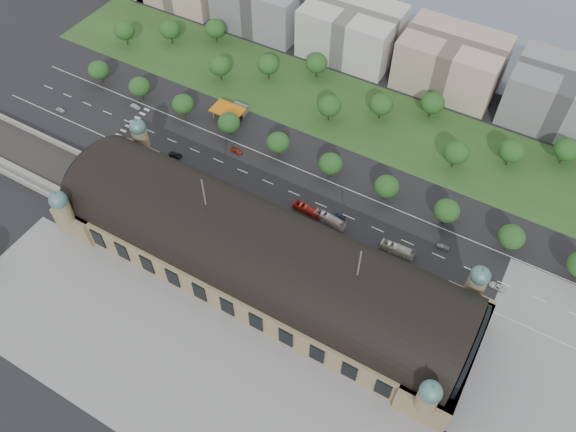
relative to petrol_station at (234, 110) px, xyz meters
The scene contains 50 objects.
ground 84.71m from the petrol_station, 50.45° to the right, with size 900.00×900.00×0.00m, color black.
station 84.98m from the petrol_station, 50.45° to the right, with size 150.00×48.40×44.30m.
track_cutting 87.79m from the petrol_station, 129.73° to the right, with size 70.00×24.00×3.10m.
plaza_south 126.63m from the petrol_station, 59.68° to the right, with size 190.00×48.00×0.12m, color gray.
plaza_east 169.97m from the petrol_station, 22.59° to the right, with size 56.00×100.00×0.12m, color gray.
road_slab 43.62m from the petrol_station, 38.82° to the right, with size 260.00×26.00×0.10m, color black.
grass_belt 47.86m from the petrol_station, 35.47° to the left, with size 300.00×45.00×0.10m, color #2B4B1E.
petrol_station is the anchor object (origin of this frame).
office_2 73.13m from the petrol_station, 111.07° to the left, with size 45.00×32.00×24.00m, color gray.
office_3 72.38m from the petrol_station, 70.56° to the left, with size 45.00×32.00×24.00m, color beige.
office_4 100.64m from the petrol_station, 42.50° to the left, with size 45.00×32.00×24.00m, color #BCA894.
office_5 141.49m from the petrol_station, 28.66° to the left, with size 45.00×32.00×24.00m, color gray.
tree_row_0 67.38m from the petrol_station, 169.47° to the right, with size 9.60×9.60×11.52m.
tree_row_1 44.08m from the petrol_station, 163.73° to the right, with size 9.60×9.60×11.52m.
tree_row_2 22.32m from the petrol_station, 145.83° to the right, with size 9.60×9.60×11.52m.
tree_row_3 14.35m from the petrol_station, 64.33° to the right, with size 9.60×9.60×11.52m.
tree_row_4 32.64m from the petrol_station, 22.33° to the right, with size 9.60×9.60×11.52m.
tree_row_5 55.47m from the petrol_station, 12.84° to the right, with size 9.60×9.60×11.52m.
tree_row_6 78.99m from the petrol_station, ahead, with size 9.60×9.60×11.52m.
tree_row_7 102.74m from the petrol_station, ahead, with size 9.60×9.60×11.52m.
tree_row_8 126.58m from the petrol_station, ahead, with size 9.60×9.60×11.52m.
tree_belt_0 78.30m from the petrol_station, 166.89° to the left, with size 10.40×10.40×12.48m.
tree_belt_1 64.57m from the petrol_station, 152.50° to the left, with size 10.40×10.40×12.48m.
tree_belt_2 56.72m from the petrol_station, 132.40° to the left, with size 10.40×10.40×12.48m.
tree_belt_3 26.54m from the petrol_station, 137.15° to the left, with size 10.40×10.40×12.48m.
tree_belt_4 30.15m from the petrol_station, 90.18° to the left, with size 10.40×10.40×12.48m.
tree_belt_5 46.08m from the petrol_station, 65.62° to the left, with size 10.40×10.40×12.48m.
tree_belt_6 42.15m from the petrol_station, 25.05° to the left, with size 10.40×10.40×12.48m.
tree_belt_7 64.40m from the petrol_station, 27.57° to the left, with size 10.40×10.40×12.48m.
tree_belt_8 86.76m from the petrol_station, 28.79° to the left, with size 10.40×10.40×12.48m.
tree_belt_9 96.68m from the petrol_station, 10.57° to the left, with size 10.40×10.40×12.48m.
tree_belt_10 117.83m from the petrol_station, 14.62° to the left, with size 10.40×10.40×12.48m.
tree_belt_11 139.39m from the petrol_station, 17.43° to the left, with size 10.40×10.40×12.48m.
traffic_car_0 78.28m from the petrol_station, 151.92° to the right, with size 1.81×4.51×1.54m, color silver.
traffic_car_1 45.24m from the petrol_station, 156.12° to the right, with size 1.62×4.64×1.53m, color #9BA0A4.
traffic_car_2 34.85m from the petrol_station, 101.86° to the right, with size 2.64×5.73×1.59m, color black.
traffic_car_3 23.93m from the petrol_station, 54.35° to the right, with size 2.18×5.36×1.56m, color maroon.
traffic_car_4 72.85m from the petrol_station, 23.81° to the right, with size 1.93×4.81×1.64m, color #192846.
traffic_car_5 108.53m from the petrol_station, 12.42° to the right, with size 1.57×4.51×1.49m, color #56585D.
traffic_car_6 131.40m from the petrol_station, 13.16° to the right, with size 2.51×5.45×1.52m, color silver.
parked_car_0 46.17m from the petrol_station, 119.12° to the right, with size 1.56×4.47×1.47m, color black.
parked_car_1 50.49m from the petrol_station, 118.59° to the right, with size 2.23×4.84×1.35m, color maroon.
parked_car_2 40.59m from the petrol_station, 94.05° to the right, with size 2.12×5.22×1.52m, color #172643.
parked_car_3 48.64m from the petrol_station, 65.70° to the right, with size 1.69×4.21×1.43m, color #515358.
parked_car_4 41.68m from the petrol_station, 78.64° to the right, with size 1.60×4.59×1.51m, color silver.
parked_car_5 46.96m from the petrol_station, 64.15° to the right, with size 2.18×4.72×1.31m, color gray.
parked_car_6 47.77m from the petrol_station, 57.59° to the right, with size 1.78×4.38×1.27m, color black.
bus_west 64.54m from the petrol_station, 31.05° to the right, with size 2.82×12.06×3.36m, color red.
bus_mid 72.82m from the petrol_station, 27.20° to the right, with size 3.02×12.93×3.60m, color silver.
bus_east 97.92m from the petrol_station, 19.87° to the right, with size 2.95×12.60×3.51m, color silver.
Camera 1 is at (62.34, -89.05, 166.73)m, focal length 35.00 mm.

